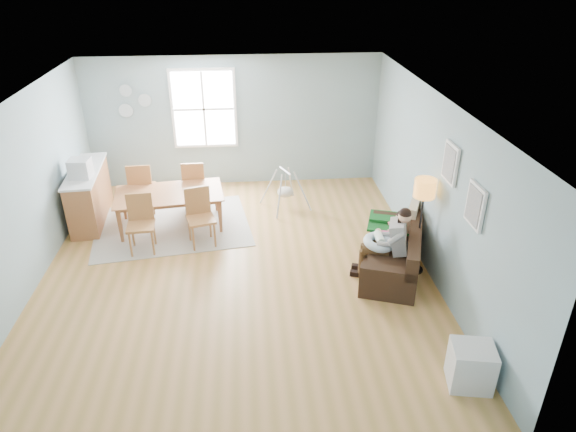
{
  "coord_description": "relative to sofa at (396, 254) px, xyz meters",
  "views": [
    {
      "loc": [
        0.23,
        -6.86,
        4.5
      ],
      "look_at": [
        0.8,
        -0.14,
        1.0
      ],
      "focal_mm": 32.0,
      "sensor_mm": 36.0,
      "label": 1
    }
  ],
  "objects": [
    {
      "name": "room",
      "position": [
        -2.5,
        0.15,
        2.15
      ],
      "size": [
        8.4,
        9.4,
        3.9
      ],
      "color": "#AF823E"
    },
    {
      "name": "window",
      "position": [
        -3.1,
        3.62,
        1.38
      ],
      "size": [
        1.32,
        0.08,
        1.62
      ],
      "color": "white",
      "rests_on": "room"
    },
    {
      "name": "pictures",
      "position": [
        0.46,
        -0.9,
        1.58
      ],
      "size": [
        0.05,
        1.34,
        0.74
      ],
      "color": "white",
      "rests_on": "room"
    },
    {
      "name": "wall_plates",
      "position": [
        -4.5,
        3.62,
        1.56
      ],
      "size": [
        0.67,
        0.02,
        0.66
      ],
      "color": "#A8BFC9",
      "rests_on": "room"
    },
    {
      "name": "sofa",
      "position": [
        0.0,
        0.0,
        0.0
      ],
      "size": [
        1.38,
        2.04,
        0.76
      ],
      "color": "black",
      "rests_on": "room"
    },
    {
      "name": "green_throw",
      "position": [
        0.14,
        0.62,
        0.22
      ],
      "size": [
        1.06,
        0.98,
        0.04
      ],
      "primitive_type": "cube",
      "rotation": [
        0.0,
        0.0,
        -0.32
      ],
      "color": "#145A27",
      "rests_on": "sofa"
    },
    {
      "name": "beige_pillow",
      "position": [
        0.35,
        0.4,
        0.43
      ],
      "size": [
        0.31,
        0.47,
        0.46
      ],
      "primitive_type": "cube",
      "rotation": [
        0.0,
        0.0,
        -0.43
      ],
      "color": "#C5B496",
      "rests_on": "sofa"
    },
    {
      "name": "father",
      "position": [
        -0.2,
        -0.21,
        0.37
      ],
      "size": [
        0.89,
        0.57,
        1.2
      ],
      "color": "gray",
      "rests_on": "sofa"
    },
    {
      "name": "nursing_pillow",
      "position": [
        -0.34,
        -0.17,
        0.32
      ],
      "size": [
        0.65,
        0.65,
        0.19
      ],
      "primitive_type": "torus",
      "rotation": [
        0.0,
        0.14,
        -0.48
      ],
      "color": "silver",
      "rests_on": "father"
    },
    {
      "name": "infant",
      "position": [
        -0.33,
        -0.13,
        0.4
      ],
      "size": [
        0.13,
        0.34,
        0.13
      ],
      "color": "white",
      "rests_on": "nursing_pillow"
    },
    {
      "name": "toddler",
      "position": [
        -0.01,
        0.19,
        0.37
      ],
      "size": [
        0.49,
        0.32,
        0.73
      ],
      "color": "white",
      "rests_on": "sofa"
    },
    {
      "name": "floor_lamp",
      "position": [
        0.3,
        -0.09,
        1.02
      ],
      "size": [
        0.31,
        0.31,
        1.56
      ],
      "color": "black",
      "rests_on": "room"
    },
    {
      "name": "storage_cube",
      "position": [
        0.19,
        -2.47,
        -0.0
      ],
      "size": [
        0.55,
        0.51,
        0.53
      ],
      "color": "silver",
      "rests_on": "room"
    },
    {
      "name": "rug",
      "position": [
        -3.68,
        1.7,
        -0.26
      ],
      "size": [
        3.0,
        2.44,
        0.01
      ],
      "primitive_type": "cube",
      "rotation": [
        0.0,
        0.0,
        0.14
      ],
      "color": "#A4A196",
      "rests_on": "room"
    },
    {
      "name": "dining_table",
      "position": [
        -3.68,
        1.7,
        0.06
      ],
      "size": [
        2.01,
        1.28,
        0.67
      ],
      "primitive_type": "imported",
      "rotation": [
        0.0,
        0.0,
        0.12
      ],
      "color": "#945D30",
      "rests_on": "rug"
    },
    {
      "name": "chair_sw",
      "position": [
        -4.06,
        0.97,
        0.29
      ],
      "size": [
        0.48,
        0.48,
        0.98
      ],
      "color": "#A45F38",
      "rests_on": "rug"
    },
    {
      "name": "chair_se",
      "position": [
        -3.11,
        1.11,
        0.3
      ],
      "size": [
        0.55,
        0.55,
        0.99
      ],
      "color": "#A45F38",
      "rests_on": "rug"
    },
    {
      "name": "chair_nw",
      "position": [
        -4.27,
        2.3,
        0.32
      ],
      "size": [
        0.49,
        0.49,
        1.03
      ],
      "color": "#A45F38",
      "rests_on": "rug"
    },
    {
      "name": "chair_ne",
      "position": [
        -3.3,
        2.44,
        0.29
      ],
      "size": [
        0.45,
        0.45,
        0.98
      ],
      "color": "#A45F38",
      "rests_on": "rug"
    },
    {
      "name": "counter",
      "position": [
        -5.2,
        2.16,
        0.23
      ],
      "size": [
        0.65,
        1.8,
        0.99
      ],
      "color": "#945D30",
      "rests_on": "room"
    },
    {
      "name": "monitor",
      "position": [
        -5.16,
        1.83,
        0.88
      ],
      "size": [
        0.36,
        0.34,
        0.33
      ],
      "color": "silver",
      "rests_on": "counter"
    },
    {
      "name": "baby_swing",
      "position": [
        -1.55,
        2.31,
        0.09
      ],
      "size": [
        1.0,
        1.01,
        0.79
      ],
      "color": "silver",
      "rests_on": "room"
    }
  ]
}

